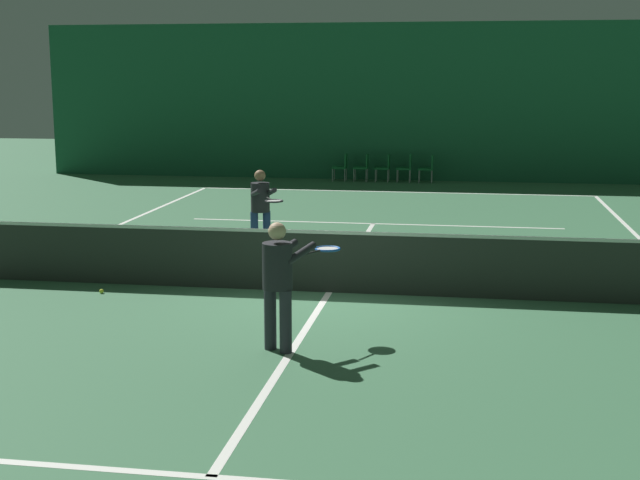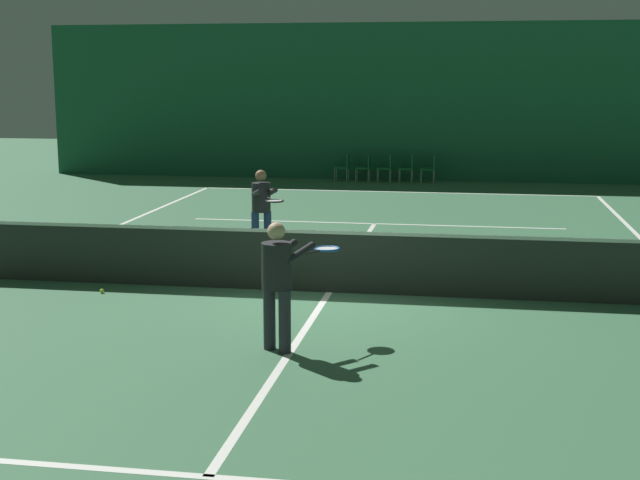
{
  "view_description": "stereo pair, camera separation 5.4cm",
  "coord_description": "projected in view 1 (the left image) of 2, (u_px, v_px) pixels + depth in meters",
  "views": [
    {
      "loc": [
        2.0,
        -13.0,
        3.26
      ],
      "look_at": [
        -0.06,
        -0.48,
        0.89
      ],
      "focal_mm": 50.0,
      "sensor_mm": 36.0,
      "label": 1
    },
    {
      "loc": [
        2.05,
        -12.99,
        3.26
      ],
      "look_at": [
        -0.06,
        -0.48,
        0.89
      ],
      "focal_mm": 50.0,
      "sensor_mm": 36.0,
      "label": 2
    }
  ],
  "objects": [
    {
      "name": "courtside_chair_0",
      "position": [
        342.0,
        165.0,
        27.59
      ],
      "size": [
        0.44,
        0.44,
        0.84
      ],
      "rotation": [
        0.0,
        0.0,
        -1.57
      ],
      "color": "#99999E",
      "rests_on": "ground"
    },
    {
      "name": "backdrop_curtain",
      "position": [
        403.0,
        102.0,
        27.48
      ],
      "size": [
        23.0,
        0.12,
        4.83
      ],
      "color": "#1E5B3D",
      "rests_on": "ground"
    },
    {
      "name": "court_line_baseline_far",
      "position": [
        394.0,
        192.0,
        25.07
      ],
      "size": [
        11.0,
        0.1,
        0.0
      ],
      "color": "white",
      "rests_on": "ground"
    },
    {
      "name": "tennis_ball",
      "position": [
        102.0,
        291.0,
        13.45
      ],
      "size": [
        0.07,
        0.07,
        0.07
      ],
      "color": "#D1DB33",
      "rests_on": "ground"
    },
    {
      "name": "courtside_chair_3",
      "position": [
        406.0,
        166.0,
        27.27
      ],
      "size": [
        0.44,
        0.44,
        0.84
      ],
      "rotation": [
        0.0,
        0.0,
        -1.57
      ],
      "color": "#99999E",
      "rests_on": "ground"
    },
    {
      "name": "tennis_net",
      "position": [
        329.0,
        259.0,
        13.43
      ],
      "size": [
        12.0,
        0.1,
        1.07
      ],
      "color": "#2D332D",
      "rests_on": "ground"
    },
    {
      "name": "player_far",
      "position": [
        261.0,
        204.0,
        16.46
      ],
      "size": [
        0.9,
        1.3,
        1.53
      ],
      "rotation": [
        0.0,
        0.0,
        -1.08
      ],
      "color": "navy",
      "rests_on": "ground"
    },
    {
      "name": "court_line_centre",
      "position": [
        329.0,
        292.0,
        13.52
      ],
      "size": [
        0.1,
        12.8,
        0.0
      ],
      "color": "white",
      "rests_on": "ground"
    },
    {
      "name": "courtside_chair_4",
      "position": [
        428.0,
        167.0,
        27.16
      ],
      "size": [
        0.44,
        0.44,
        0.84
      ],
      "rotation": [
        0.0,
        0.0,
        -1.57
      ],
      "color": "#99999E",
      "rests_on": "ground"
    },
    {
      "name": "court_line_service_far",
      "position": [
        373.0,
        224.0,
        19.73
      ],
      "size": [
        8.25,
        0.1,
        0.0
      ],
      "color": "white",
      "rests_on": "ground"
    },
    {
      "name": "ground_plane",
      "position": [
        329.0,
        292.0,
        13.52
      ],
      "size": [
        60.0,
        60.0,
        0.0
      ],
      "primitive_type": "plane",
      "color": "#3D704C"
    },
    {
      "name": "player_near",
      "position": [
        280.0,
        276.0,
        10.53
      ],
      "size": [
        0.94,
        1.3,
        1.56
      ],
      "rotation": [
        0.0,
        0.0,
        1.06
      ],
      "color": "#2D2D38",
      "rests_on": "ground"
    },
    {
      "name": "court_line_service_near",
      "position": [
        211.0,
        477.0,
        7.31
      ],
      "size": [
        8.25,
        0.1,
        0.0
      ],
      "color": "white",
      "rests_on": "ground"
    },
    {
      "name": "courtside_chair_1",
      "position": [
        363.0,
        166.0,
        27.48
      ],
      "size": [
        0.44,
        0.44,
        0.84
      ],
      "rotation": [
        0.0,
        0.0,
        -1.57
      ],
      "color": "#99999E",
      "rests_on": "ground"
    },
    {
      "name": "courtside_chair_2",
      "position": [
        385.0,
        166.0,
        27.38
      ],
      "size": [
        0.44,
        0.44,
        0.84
      ],
      "rotation": [
        0.0,
        0.0,
        -1.57
      ],
      "color": "#99999E",
      "rests_on": "ground"
    }
  ]
}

